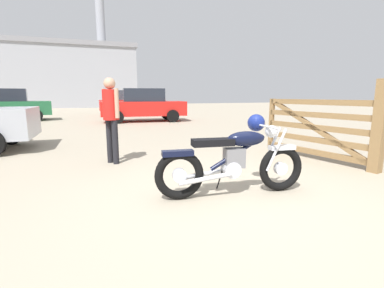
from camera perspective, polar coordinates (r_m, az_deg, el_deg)
name	(u,v)px	position (r m, az deg, el deg)	size (l,w,h in m)	color
ground_plane	(234,196)	(3.76, 8.68, -10.72)	(80.00, 80.00, 0.00)	tan
vintage_motorcycle	(236,159)	(3.72, 9.08, -3.00)	(2.07, 0.73, 1.07)	black
timber_gate	(328,127)	(6.10, 26.42, 3.16)	(0.49, 2.53, 1.60)	olive
bystander	(111,112)	(5.54, -16.51, 6.48)	(0.30, 0.41, 1.66)	black
silver_sedan_mid	(144,105)	(14.48, -10.02, 7.97)	(4.39, 2.35, 1.67)	black
red_hatchback_near	(5,105)	(17.29, -34.28, 6.71)	(4.35, 2.24, 1.67)	black
blue_hatchback_right	(133,103)	(19.67, -12.13, 8.41)	(4.45, 2.52, 1.67)	black
industrial_building	(75,78)	(39.06, -23.16, 12.59)	(15.44, 14.74, 13.73)	#9EA0A8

